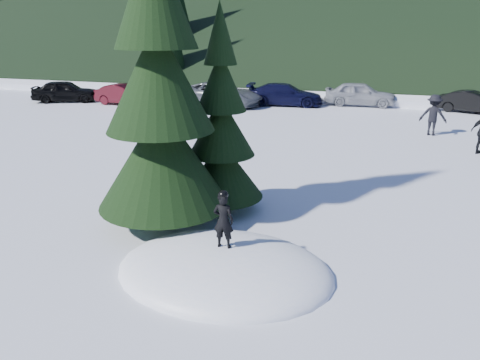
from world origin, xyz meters
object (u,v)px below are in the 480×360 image
(car_3, at_px, (285,94))
(car_5, at_px, (473,102))
(car_1, at_px, (125,95))
(car_2, at_px, (221,94))
(child_skier, at_px, (223,221))
(car_0, at_px, (65,91))
(car_4, at_px, (360,94))
(spruce_short, at_px, (221,134))
(spruce_tall, at_px, (159,92))
(adult_2, at_px, (433,115))

(car_3, height_order, car_5, car_3)
(car_1, distance_m, car_2, 6.05)
(car_1, distance_m, car_5, 20.74)
(car_1, xyz_separation_m, car_5, (20.44, 3.50, -0.02))
(child_skier, xyz_separation_m, car_3, (-3.33, 20.73, -0.38))
(car_0, relative_size, car_4, 0.96)
(child_skier, relative_size, car_5, 0.31)
(car_2, bearing_deg, spruce_short, -154.41)
(car_3, height_order, car_4, car_4)
(car_1, distance_m, car_3, 10.05)
(car_4, height_order, car_5, car_4)
(car_0, xyz_separation_m, car_1, (4.38, 0.13, -0.06))
(spruce_tall, bearing_deg, car_2, 105.69)
(adult_2, height_order, car_5, adult_2)
(car_2, height_order, car_4, car_2)
(car_2, xyz_separation_m, car_4, (8.25, 2.75, -0.00))
(child_skier, height_order, car_3, child_skier)
(spruce_short, bearing_deg, car_5, 64.91)
(child_skier, distance_m, car_4, 22.07)
(car_2, bearing_deg, child_skier, -154.36)
(car_0, bearing_deg, car_4, -99.98)
(adult_2, xyz_separation_m, car_1, (-17.86, 3.34, -0.28))
(spruce_short, xyz_separation_m, car_4, (2.29, 18.99, -1.37))
(car_0, bearing_deg, car_3, -101.03)
(spruce_tall, xyz_separation_m, car_5, (9.60, 19.76, -2.70))
(spruce_tall, relative_size, car_0, 2.08)
(adult_2, xyz_separation_m, car_0, (-22.24, 3.20, -0.22))
(car_2, xyz_separation_m, car_3, (3.76, 1.45, -0.06))
(adult_2, distance_m, car_3, 10.28)
(spruce_tall, distance_m, child_skier, 3.52)
(car_2, relative_size, car_5, 1.42)
(spruce_tall, distance_m, spruce_short, 2.11)
(child_skier, relative_size, car_0, 0.28)
(adult_2, height_order, car_3, adult_2)
(child_skier, xyz_separation_m, car_4, (1.16, 22.04, -0.32))
(car_1, xyz_separation_m, car_3, (9.65, 2.83, 0.04))
(car_1, height_order, car_5, car_1)
(spruce_short, relative_size, car_4, 1.24)
(car_2, distance_m, car_3, 4.03)
(car_3, bearing_deg, spruce_short, -178.69)
(car_3, bearing_deg, child_skier, -176.64)
(car_1, bearing_deg, car_5, -75.09)
(spruce_short, distance_m, adult_2, 13.06)
(car_1, bearing_deg, car_2, -71.55)
(adult_2, bearing_deg, spruce_tall, 72.55)
(car_0, relative_size, car_2, 0.78)
(spruce_tall, xyz_separation_m, adult_2, (7.02, 12.92, -2.40))
(child_skier, relative_size, car_3, 0.25)
(adult_2, distance_m, car_5, 7.31)
(car_5, bearing_deg, car_3, 113.30)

